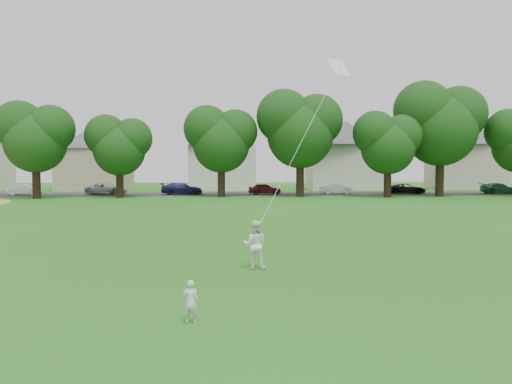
{
  "coord_description": "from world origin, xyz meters",
  "views": [
    {
      "loc": [
        0.83,
        -12.06,
        3.04
      ],
      "look_at": [
        1.6,
        2.0,
        2.3
      ],
      "focal_mm": 35.0,
      "sensor_mm": 36.0,
      "label": 1
    }
  ],
  "objects": [
    {
      "name": "toddler",
      "position": [
        0.08,
        -2.53,
        0.42
      ],
      "size": [
        0.32,
        0.22,
        0.85
      ],
      "primitive_type": "imported",
      "rotation": [
        0.0,
        0.0,
        3.08
      ],
      "color": "silver",
      "rests_on": "ground"
    },
    {
      "name": "house_row",
      "position": [
        0.32,
        52.0,
        5.21
      ],
      "size": [
        77.04,
        14.0,
        10.56
      ],
      "color": "silver",
      "rests_on": "ground"
    },
    {
      "name": "tree_row",
      "position": [
        5.98,
        36.22,
        6.5
      ],
      "size": [
        80.01,
        9.7,
        11.74
      ],
      "color": "black",
      "rests_on": "ground"
    },
    {
      "name": "ground",
      "position": [
        0.0,
        0.0,
        0.0
      ],
      "size": [
        160.0,
        160.0,
        0.0
      ],
      "primitive_type": "plane",
      "color": "#225613",
      "rests_on": "ground"
    },
    {
      "name": "parked_cars",
      "position": [
        5.14,
        41.0,
        0.6
      ],
      "size": [
        71.42,
        2.47,
        1.27
      ],
      "color": "black",
      "rests_on": "ground"
    },
    {
      "name": "older_boy",
      "position": [
        1.59,
        2.53,
        0.71
      ],
      "size": [
        0.75,
        0.61,
        1.43
      ],
      "primitive_type": "imported",
      "rotation": [
        0.0,
        0.0,
        3.04
      ],
      "color": "white",
      "rests_on": "ground"
    },
    {
      "name": "street",
      "position": [
        0.0,
        42.0,
        0.01
      ],
      "size": [
        90.0,
        7.0,
        0.01
      ],
      "primitive_type": "cube",
      "color": "#2D2D30",
      "rests_on": "ground"
    },
    {
      "name": "kite",
      "position": [
        3.51,
        5.61,
        4.09
      ],
      "size": [
        2.51,
        3.59,
        9.49
      ],
      "color": "white",
      "rests_on": "ground"
    }
  ]
}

